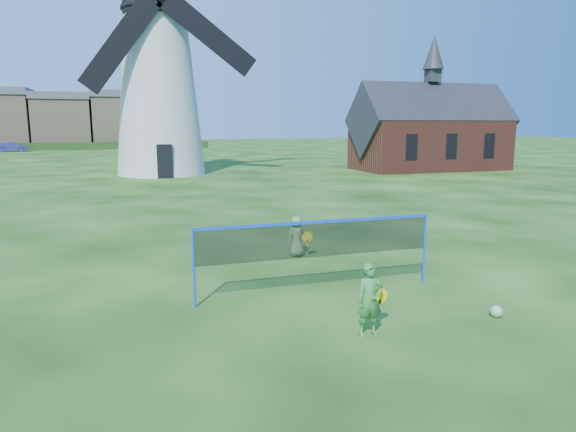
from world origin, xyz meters
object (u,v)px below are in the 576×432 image
(badminton_net, at_px, (318,240))
(play_ball, at_px, (496,311))
(player_girl, at_px, (370,300))
(player_boy, at_px, (297,236))
(windmill, at_px, (158,82))
(chapel, at_px, (430,133))
(car_right, at_px, (12,147))

(badminton_net, relative_size, play_ball, 22.95)
(player_girl, bearing_deg, player_boy, 86.32)
(badminton_net, xyz_separation_m, player_boy, (0.61, 3.07, -0.60))
(windmill, height_order, play_ball, windmill)
(chapel, relative_size, play_ball, 53.36)
(player_girl, height_order, car_right, player_girl)
(badminton_net, bearing_deg, player_boy, 78.78)
(player_boy, xyz_separation_m, car_right, (-17.51, 60.71, 0.06))
(car_right, bearing_deg, badminton_net, -174.76)
(play_ball, bearing_deg, player_boy, 111.14)
(chapel, xyz_separation_m, player_boy, (-18.30, -21.95, -2.25))
(badminton_net, height_order, car_right, badminton_net)
(car_right, bearing_deg, player_boy, -173.51)
(car_right, bearing_deg, chapel, -146.87)
(windmill, bearing_deg, chapel, -6.81)
(badminton_net, distance_m, player_girl, 2.27)
(windmill, bearing_deg, play_ball, -82.89)
(chapel, height_order, badminton_net, chapel)
(play_ball, bearing_deg, player_girl, -179.71)
(player_boy, bearing_deg, badminton_net, 66.61)
(chapel, relative_size, car_right, 3.23)
(windmill, bearing_deg, badminton_net, -87.81)
(player_girl, bearing_deg, chapel, 57.43)
(chapel, xyz_separation_m, play_ball, (-16.27, -27.21, -2.68))
(player_girl, distance_m, car_right, 68.13)
(player_girl, height_order, player_boy, player_girl)
(chapel, distance_m, car_right, 52.82)
(badminton_net, xyz_separation_m, play_ball, (2.64, -2.19, -1.03))
(chapel, distance_m, play_ball, 31.81)
(play_ball, bearing_deg, car_right, 106.51)
(chapel, bearing_deg, player_girl, -124.68)
(player_boy, distance_m, play_ball, 5.66)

